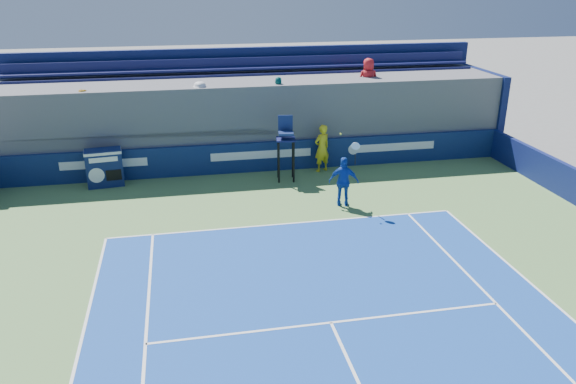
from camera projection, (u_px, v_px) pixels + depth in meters
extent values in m
imported|color=yellow|center=(322.00, 148.00, 22.18)|extent=(0.82, 0.69, 1.91)
cube|color=white|center=(286.00, 224.00, 17.77)|extent=(10.97, 0.07, 0.00)
cube|color=white|center=(331.00, 323.00, 12.76)|extent=(8.23, 0.07, 0.00)
cube|color=#0D1F4D|center=(261.00, 157.00, 22.32)|extent=(20.40, 0.20, 1.20)
cube|color=white|center=(104.00, 164.00, 21.11)|extent=(3.20, 0.01, 0.32)
cube|color=white|center=(261.00, 155.00, 22.18)|extent=(4.00, 0.01, 0.32)
cube|color=white|center=(393.00, 147.00, 23.16)|extent=(3.60, 0.01, 0.32)
cylinder|color=white|center=(354.00, 149.00, 22.86)|extent=(0.44, 0.01, 0.44)
cube|color=#0F1C4D|center=(105.00, 168.00, 20.77)|extent=(1.37, 0.84, 1.40)
cube|color=silver|center=(103.00, 151.00, 20.54)|extent=(1.39, 0.87, 0.10)
cylinder|color=white|center=(97.00, 175.00, 20.42)|extent=(0.56, 0.08, 0.56)
cube|color=black|center=(114.00, 175.00, 20.60)|extent=(0.55, 0.08, 0.40)
cube|color=white|center=(103.00, 160.00, 20.29)|extent=(0.99, 0.12, 0.18)
cylinder|color=black|center=(279.00, 163.00, 21.00)|extent=(0.08, 0.08, 1.60)
cylinder|color=black|center=(294.00, 162.00, 21.03)|extent=(0.08, 0.08, 1.60)
cylinder|color=black|center=(278.00, 158.00, 21.52)|extent=(0.08, 0.08, 1.60)
cylinder|color=black|center=(293.00, 158.00, 21.55)|extent=(0.08, 0.08, 1.60)
cube|color=#0E1349|center=(286.00, 139.00, 20.97)|extent=(0.78, 0.78, 0.06)
cube|color=navy|center=(286.00, 133.00, 20.79)|extent=(0.60, 0.52, 0.08)
cube|color=#14204E|center=(285.00, 123.00, 21.01)|extent=(0.55, 0.13, 0.60)
imported|color=#143FAA|center=(344.00, 182.00, 18.89)|extent=(1.09, 0.70, 1.72)
cylinder|color=black|center=(355.00, 159.00, 18.47)|extent=(0.09, 0.15, 0.39)
torus|color=silver|center=(356.00, 146.00, 18.23)|extent=(0.32, 0.22, 0.29)
cylinder|color=silver|center=(356.00, 146.00, 18.23)|extent=(0.26, 0.17, 0.24)
sphere|color=#D7EA34|center=(341.00, 134.00, 18.21)|extent=(0.07, 0.07, 0.07)
cube|color=#4E4E53|center=(254.00, 119.00, 23.66)|extent=(20.40, 3.60, 3.38)
cube|color=#4E4E53|center=(259.00, 132.00, 22.50)|extent=(20.40, 0.90, 0.55)
cube|color=#131749|center=(259.00, 121.00, 22.24)|extent=(20.00, 0.45, 0.08)
cube|color=#131749|center=(258.00, 115.00, 22.39)|extent=(20.00, 0.06, 0.45)
cube|color=#4E4E53|center=(255.00, 113.00, 23.12)|extent=(20.40, 0.90, 0.55)
cube|color=#131749|center=(255.00, 102.00, 22.86)|extent=(20.00, 0.45, 0.08)
cube|color=#131749|center=(254.00, 96.00, 23.01)|extent=(20.00, 0.06, 0.45)
cube|color=#4E4E53|center=(252.00, 96.00, 23.75)|extent=(20.40, 0.90, 0.55)
cube|color=#131749|center=(252.00, 85.00, 23.48)|extent=(20.00, 0.45, 0.08)
cube|color=#131749|center=(251.00, 79.00, 23.64)|extent=(20.00, 0.06, 0.45)
cube|color=#4E4E53|center=(249.00, 79.00, 24.37)|extent=(20.40, 0.90, 0.55)
cube|color=#131749|center=(249.00, 68.00, 24.10)|extent=(20.00, 0.45, 0.08)
cube|color=#131749|center=(248.00, 63.00, 24.26)|extent=(20.00, 0.06, 0.45)
cube|color=#0C1647|center=(248.00, 97.00, 25.25)|extent=(20.80, 0.30, 4.40)
cube|color=#0C1647|center=(479.00, 108.00, 25.50)|extent=(0.30, 3.90, 3.40)
imported|color=gold|center=(84.00, 112.00, 20.87)|extent=(0.83, 0.66, 1.67)
imported|color=silver|center=(201.00, 105.00, 21.62)|extent=(1.26, 0.84, 1.81)
imported|color=#178077|center=(279.00, 101.00, 22.15)|extent=(1.19, 0.78, 1.88)
imported|color=red|center=(368.00, 80.00, 23.49)|extent=(0.90, 0.59, 1.83)
imported|color=black|center=(423.00, 99.00, 23.30)|extent=(0.62, 0.47, 1.54)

